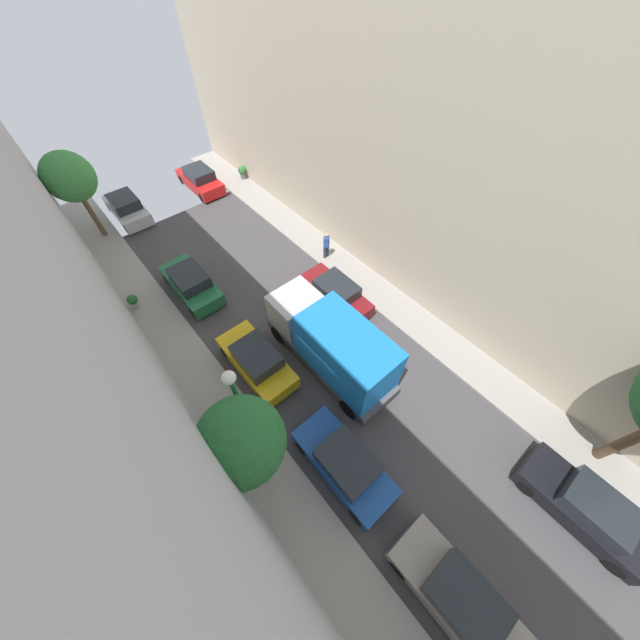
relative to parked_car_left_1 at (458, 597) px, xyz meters
The scene contains 19 objects.
ground 9.05m from the parked_car_left_1, 72.58° to the left, with size 32.00×32.00×0.00m, color #423F42.
sidewalk_left 8.93m from the parked_car_left_1, 104.97° to the left, with size 2.00×44.00×0.15m, color gray.
sidewalk_right 11.56m from the parked_car_left_1, 48.17° to the left, with size 2.00×44.00×0.15m, color gray.
building_right 16.56m from the parked_car_left_1, 36.33° to the left, with size 6.00×44.00×17.33m, color beige.
parked_car_left_1 is the anchor object (origin of this frame).
parked_car_left_2 5.06m from the parked_car_left_1, 90.00° to the left, with size 1.78×4.20×1.57m.
parked_car_left_3 10.87m from the parked_car_left_1, 90.00° to the left, with size 1.78×4.20×1.57m.
parked_car_left_4 17.19m from the parked_car_left_1, 90.00° to the left, with size 1.78×4.20×1.57m.
parked_car_left_5 26.27m from the parked_car_left_1, 90.00° to the left, with size 1.78×4.20×1.57m.
parked_car_right_1 5.60m from the parked_car_left_1, 15.25° to the right, with size 1.78×4.20×1.57m.
parked_car_right_2 12.76m from the parked_car_left_1, 64.96° to the left, with size 1.78×4.20×1.57m.
parked_car_right_3 26.77m from the parked_car_left_1, 78.36° to the left, with size 1.78×4.20×1.57m.
delivery_truck 9.25m from the parked_car_left_1, 72.91° to the left, with size 2.26×6.60×3.38m.
pedestrian 16.31m from the parked_car_left_1, 63.03° to the left, with size 0.40×0.36×1.72m.
street_tree_0 8.15m from the parked_car_left_1, 110.28° to the left, with size 2.69×2.69×5.25m.
street_tree_2 25.64m from the parked_car_left_1, 94.58° to the left, with size 2.69×2.69×5.24m.
potted_plant_0 26.61m from the parked_car_left_1, 71.63° to the left, with size 0.61×0.61×0.94m.
potted_plant_1 18.45m from the parked_car_left_1, 98.97° to the left, with size 0.53×0.53×0.77m.
lamp_post 9.01m from the parked_car_left_1, 102.89° to the left, with size 0.44×0.44×5.28m.
Camera 1 is at (-5.51, -5.42, 13.88)m, focal length 18.71 mm.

